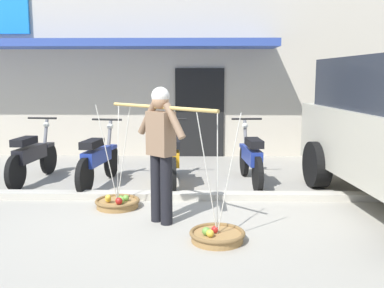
% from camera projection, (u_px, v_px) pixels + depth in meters
% --- Properties ---
extents(ground_plane, '(90.00, 90.00, 0.00)m').
position_uv_depth(ground_plane, '(159.00, 213.00, 5.89)').
color(ground_plane, '#9E998C').
extents(sidewalk_curb, '(20.00, 0.24, 0.10)m').
position_uv_depth(sidewalk_curb, '(163.00, 195.00, 6.58)').
color(sidewalk_curb, '#BAB4A5').
rests_on(sidewalk_curb, ground).
extents(fruit_vendor, '(1.38, 1.28, 1.70)m').
position_uv_depth(fruit_vendor, '(161.00, 146.00, 5.37)').
color(fruit_vendor, black).
rests_on(fruit_vendor, ground).
extents(fruit_basket_left_side, '(0.63, 0.63, 1.45)m').
position_uv_depth(fruit_basket_left_side, '(217.00, 235.00, 4.88)').
color(fruit_basket_left_side, '#9E7542').
rests_on(fruit_basket_left_side, ground).
extents(fruit_basket_right_side, '(0.63, 0.63, 1.45)m').
position_uv_depth(fruit_basket_right_side, '(118.00, 202.00, 6.13)').
color(fruit_basket_right_side, '#9E7542').
rests_on(fruit_basket_right_side, ground).
extents(motorcycle_nearest_shop, '(0.54, 1.82, 1.09)m').
position_uv_depth(motorcycle_nearest_shop, '(32.00, 156.00, 7.57)').
color(motorcycle_nearest_shop, black).
rests_on(motorcycle_nearest_shop, ground).
extents(motorcycle_second_in_row, '(0.54, 1.81, 1.09)m').
position_uv_depth(motorcycle_second_in_row, '(98.00, 159.00, 7.31)').
color(motorcycle_second_in_row, black).
rests_on(motorcycle_second_in_row, ground).
extents(motorcycle_third_in_row, '(0.54, 1.82, 1.09)m').
position_uv_depth(motorcycle_third_in_row, '(172.00, 158.00, 7.37)').
color(motorcycle_third_in_row, black).
rests_on(motorcycle_third_in_row, ground).
extents(motorcycle_end_of_row, '(0.54, 1.82, 1.09)m').
position_uv_depth(motorcycle_end_of_row, '(251.00, 158.00, 7.42)').
color(motorcycle_end_of_row, black).
rests_on(motorcycle_end_of_row, ground).
extents(storefront_building, '(13.00, 6.00, 4.20)m').
position_uv_depth(storefront_building, '(131.00, 66.00, 12.28)').
color(storefront_building, beige).
rests_on(storefront_building, ground).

